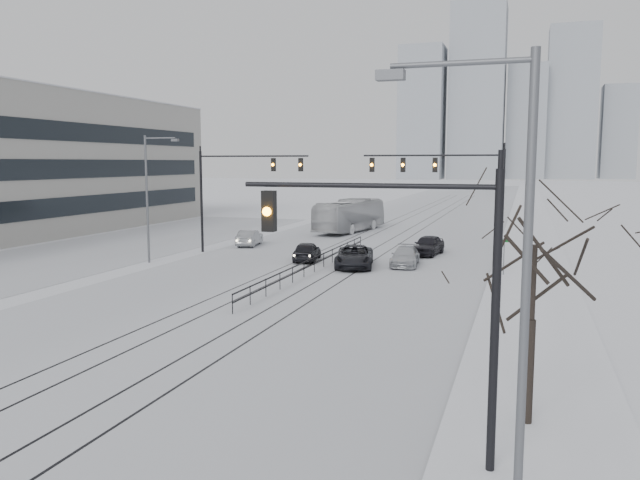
# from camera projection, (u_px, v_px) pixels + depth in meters

# --- Properties ---
(road) EXTENTS (22.00, 260.00, 0.02)m
(road) POSITION_uv_depth(u_px,v_px,m) (401.00, 227.00, 68.99)
(road) COLOR silver
(road) RESTS_ON ground
(sidewalk_east) EXTENTS (5.00, 260.00, 0.16)m
(sidewalk_east) POSITION_uv_depth(u_px,v_px,m) (530.00, 231.00, 64.79)
(sidewalk_east) COLOR white
(sidewalk_east) RESTS_ON ground
(curb) EXTENTS (0.10, 260.00, 0.12)m
(curb) POSITION_uv_depth(u_px,v_px,m) (505.00, 230.00, 65.55)
(curb) COLOR gray
(curb) RESTS_ON ground
(parking_strip) EXTENTS (14.00, 60.00, 0.03)m
(parking_strip) POSITION_uv_depth(u_px,v_px,m) (106.00, 249.00, 51.65)
(parking_strip) COLOR silver
(parking_strip) RESTS_ON ground
(tram_rails) EXTENTS (5.30, 180.00, 0.01)m
(tram_rails) POSITION_uv_depth(u_px,v_px,m) (354.00, 251.00, 50.15)
(tram_rails) COLOR black
(tram_rails) RESTS_ON ground
(skyline) EXTENTS (96.00, 48.00, 72.00)m
(skyline) POSITION_uv_depth(u_px,v_px,m) (510.00, 107.00, 264.94)
(skyline) COLOR #9399A1
(skyline) RESTS_ON ground
(traffic_mast_near) EXTENTS (6.10, 0.37, 7.00)m
(traffic_mast_near) POSITION_uv_depth(u_px,v_px,m) (423.00, 276.00, 14.19)
(traffic_mast_near) COLOR black
(traffic_mast_near) RESTS_ON ground
(traffic_mast_ne) EXTENTS (9.60, 0.37, 8.00)m
(traffic_mast_ne) POSITION_uv_depth(u_px,v_px,m) (452.00, 183.00, 42.18)
(traffic_mast_ne) COLOR black
(traffic_mast_ne) RESTS_ON ground
(traffic_mast_nw) EXTENTS (9.10, 0.37, 8.00)m
(traffic_mast_nw) POSITION_uv_depth(u_px,v_px,m) (235.00, 182.00, 48.33)
(traffic_mast_nw) COLOR black
(traffic_mast_nw) RESTS_ON ground
(street_light_east) EXTENTS (2.73, 0.25, 9.00)m
(street_light_east) POSITION_uv_depth(u_px,v_px,m) (508.00, 275.00, 10.69)
(street_light_east) COLOR #595B60
(street_light_east) RESTS_ON ground
(street_light_west) EXTENTS (2.73, 0.25, 9.00)m
(street_light_west) POSITION_uv_depth(u_px,v_px,m) (150.00, 190.00, 43.87)
(street_light_west) COLOR #595B60
(street_light_west) RESTS_ON ground
(bare_tree) EXTENTS (4.40, 4.40, 6.10)m
(bare_tree) POSITION_uv_depth(u_px,v_px,m) (533.00, 264.00, 16.28)
(bare_tree) COLOR black
(bare_tree) RESTS_ON ground
(median_fence) EXTENTS (0.06, 24.00, 1.00)m
(median_fence) POSITION_uv_depth(u_px,v_px,m) (314.00, 264.00, 40.66)
(median_fence) COLOR black
(median_fence) RESTS_ON ground
(street_sign) EXTENTS (0.70, 0.06, 2.40)m
(street_sign) POSITION_uv_depth(u_px,v_px,m) (504.00, 252.00, 38.74)
(street_sign) COLOR #595B60
(street_sign) RESTS_ON ground
(sedan_sb_inner) EXTENTS (2.36, 4.37, 1.41)m
(sedan_sb_inner) POSITION_uv_depth(u_px,v_px,m) (307.00, 251.00, 45.23)
(sedan_sb_inner) COLOR black
(sedan_sb_inner) RESTS_ON ground
(sedan_sb_outer) EXTENTS (2.14, 4.32, 1.36)m
(sedan_sb_outer) POSITION_uv_depth(u_px,v_px,m) (250.00, 238.00, 53.43)
(sedan_sb_outer) COLOR #919498
(sedan_sb_outer) RESTS_ON ground
(sedan_nb_front) EXTENTS (3.50, 5.70, 1.48)m
(sedan_nb_front) POSITION_uv_depth(u_px,v_px,m) (354.00, 257.00, 42.47)
(sedan_nb_front) COLOR black
(sedan_nb_front) RESTS_ON ground
(sedan_nb_right) EXTENTS (2.18, 4.59, 1.29)m
(sedan_nb_right) POSITION_uv_depth(u_px,v_px,m) (405.00, 257.00, 43.11)
(sedan_nb_right) COLOR #B6B9BF
(sedan_nb_right) RESTS_ON ground
(sedan_nb_far) EXTENTS (2.36, 4.64, 1.51)m
(sedan_nb_far) POSITION_uv_depth(u_px,v_px,m) (428.00, 245.00, 48.11)
(sedan_nb_far) COLOR black
(sedan_nb_far) RESTS_ON ground
(box_truck) EXTENTS (4.74, 12.15, 3.30)m
(box_truck) POSITION_uv_depth(u_px,v_px,m) (350.00, 216.00, 64.21)
(box_truck) COLOR #B8BABD
(box_truck) RESTS_ON ground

